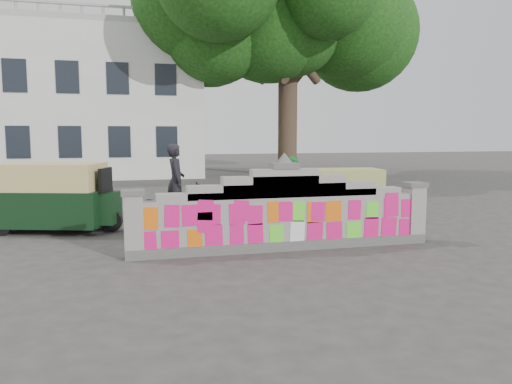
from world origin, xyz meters
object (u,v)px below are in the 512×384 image
cyclist_bike (176,205)px  rickshaw_left (55,196)px  pedestrian (291,190)px  rickshaw_right (342,193)px  cyclist_rider (176,190)px

cyclist_bike → rickshaw_left: bearing=91.0°
cyclist_bike → pedestrian: (2.99, -0.49, 0.35)m
rickshaw_right → rickshaw_left: bearing=6.8°
cyclist_bike → pedestrian: size_ratio=1.18×
cyclist_bike → pedestrian: pedestrian is taller
cyclist_bike → rickshaw_right: size_ratio=0.82×
rickshaw_left → rickshaw_right: bearing=17.1°
cyclist_bike → cyclist_rider: size_ratio=1.12×
cyclist_bike → rickshaw_left: size_ratio=0.68×
cyclist_rider → rickshaw_left: bearing=91.0°
rickshaw_left → cyclist_bike: bearing=17.2°
rickshaw_left → rickshaw_right: 7.62m
rickshaw_left → rickshaw_right: size_ratio=1.20×
cyclist_rider → rickshaw_right: cyclist_rider is taller
cyclist_bike → pedestrian: 3.05m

